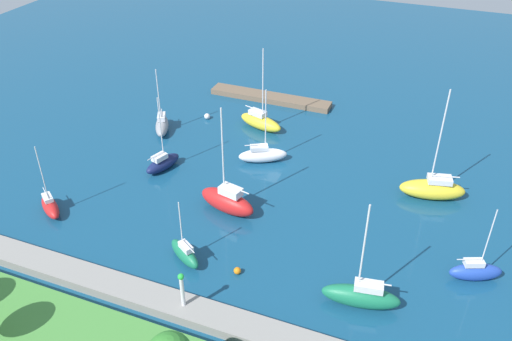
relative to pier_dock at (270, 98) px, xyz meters
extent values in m
plane|color=navy|center=(-6.30, 16.89, -0.42)|extent=(160.00, 160.00, 0.00)
cube|color=brown|center=(0.00, 0.00, 0.00)|extent=(19.51, 2.89, 0.84)
cube|color=gray|center=(-6.30, 43.99, 0.08)|extent=(61.85, 2.90, 1.01)
cylinder|color=silver|center=(-8.10, 43.99, 2.18)|extent=(0.36, 0.36, 3.20)
sphere|color=green|center=(-8.10, 43.99, 4.03)|extent=(0.56, 0.56, 0.56)
ellipsoid|color=#19724C|center=(-22.57, 37.24, 0.63)|extent=(7.34, 3.09, 2.11)
cube|color=silver|center=(-23.13, 37.15, 2.05)|extent=(2.72, 1.59, 0.73)
cylinder|color=silver|center=(-22.22, 37.30, 6.32)|extent=(0.17, 0.17, 9.27)
cylinder|color=silver|center=(-23.62, 37.08, 2.57)|extent=(2.82, 0.58, 0.14)
ellipsoid|color=red|center=(12.89, 36.49, 0.36)|extent=(4.74, 4.01, 1.57)
cube|color=silver|center=(13.19, 36.27, 1.41)|extent=(1.92, 1.74, 0.51)
cylinder|color=silver|center=(12.69, 36.63, 4.75)|extent=(0.11, 0.11, 7.20)
cylinder|color=silver|center=(13.61, 35.97, 1.81)|extent=(1.89, 1.40, 0.09)
ellipsoid|color=yellow|center=(-1.99, 9.30, 0.58)|extent=(7.27, 4.02, 2.00)
cube|color=silver|center=(-1.45, 9.15, 1.92)|extent=(2.76, 1.94, 0.68)
cylinder|color=silver|center=(-2.32, 9.40, 6.62)|extent=(0.17, 0.17, 10.08)
cylinder|color=silver|center=(-0.83, 8.97, 2.41)|extent=(3.01, 1.00, 0.13)
ellipsoid|color=#141E4C|center=(5.65, 23.90, 0.40)|extent=(3.33, 5.59, 1.65)
cube|color=silver|center=(5.78, 24.31, 1.55)|extent=(1.62, 2.14, 0.65)
cylinder|color=silver|center=(5.57, 23.65, 5.35)|extent=(0.13, 0.13, 8.26)
cylinder|color=silver|center=(5.96, 24.88, 2.03)|extent=(0.87, 2.49, 0.10)
ellipsoid|color=white|center=(-5.48, 17.50, 0.48)|extent=(6.47, 4.68, 1.79)
cube|color=silver|center=(-5.03, 17.74, 1.67)|extent=(2.55, 2.09, 0.59)
cylinder|color=silver|center=(-5.76, 17.35, 5.56)|extent=(0.15, 0.15, 8.37)
cylinder|color=silver|center=(-4.58, 17.98, 2.11)|extent=(2.41, 1.37, 0.12)
ellipsoid|color=#2347B2|center=(-32.13, 29.89, 0.48)|extent=(5.29, 3.37, 1.81)
cube|color=silver|center=(-31.75, 30.05, 1.68)|extent=(2.05, 1.55, 0.58)
cylinder|color=silver|center=(-32.36, 29.79, 4.68)|extent=(0.12, 0.12, 6.59)
cylinder|color=silver|center=(-31.26, 30.25, 2.11)|extent=(2.24, 1.00, 0.10)
ellipsoid|color=gray|center=(10.79, 15.24, 0.45)|extent=(4.19, 5.96, 1.75)
cube|color=silver|center=(11.00, 14.83, 1.66)|extent=(1.89, 2.34, 0.65)
cylinder|color=silver|center=(10.66, 15.50, 5.23)|extent=(0.14, 0.14, 7.80)
cylinder|color=silver|center=(11.15, 14.52, 2.13)|extent=(1.08, 2.01, 0.11)
ellipsoid|color=#19724C|center=(-4.92, 37.89, 0.46)|extent=(4.79, 3.70, 1.76)
cube|color=silver|center=(-5.25, 38.10, 1.64)|extent=(1.90, 1.61, 0.61)
cylinder|color=silver|center=(-4.72, 37.77, 4.03)|extent=(0.12, 0.12, 5.39)
cylinder|color=silver|center=(-5.71, 38.39, 2.09)|extent=(2.04, 1.32, 0.09)
ellipsoid|color=red|center=(-5.52, 28.84, 0.85)|extent=(7.39, 3.90, 2.55)
cube|color=silver|center=(-6.07, 28.97, 2.57)|extent=(2.79, 1.97, 0.89)
cylinder|color=silver|center=(-5.18, 28.77, 7.32)|extent=(0.17, 0.17, 10.37)
cylinder|color=silver|center=(-6.83, 29.14, 3.17)|extent=(3.33, 0.87, 0.13)
ellipsoid|color=yellow|center=(-26.73, 17.62, 0.71)|extent=(7.93, 4.40, 2.25)
cube|color=silver|center=(-27.31, 17.48, 2.17)|extent=(3.01, 2.21, 0.67)
cylinder|color=silver|center=(-26.37, 17.71, 7.62)|extent=(0.18, 0.18, 11.57)
cylinder|color=silver|center=(-27.88, 17.34, 2.65)|extent=(3.06, 0.88, 0.14)
sphere|color=white|center=(6.51, 9.48, 0.01)|extent=(0.86, 0.86, 0.86)
sphere|color=orange|center=(-10.56, 37.67, -0.06)|extent=(0.72, 0.72, 0.72)
camera|label=1|loc=(-26.29, 72.35, 36.60)|focal=37.31mm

